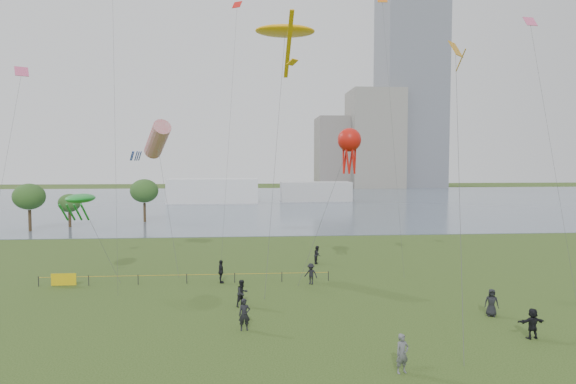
{
  "coord_description": "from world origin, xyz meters",
  "views": [
    {
      "loc": [
        -2.73,
        -25.07,
        10.22
      ],
      "look_at": [
        0.0,
        10.0,
        8.0
      ],
      "focal_mm": 30.0,
      "sensor_mm": 36.0,
      "label": 1
    }
  ],
  "objects": [
    {
      "name": "spectator_e",
      "position": [
        13.47,
        0.96,
        0.89
      ],
      "size": [
        1.68,
        0.64,
        1.78
      ],
      "primitive_type": "imported",
      "rotation": [
        0.0,
        0.0,
        3.21
      ],
      "color": "black",
      "rests_on": "ground_plane"
    },
    {
      "name": "lake",
      "position": [
        0.0,
        100.0,
        0.02
      ],
      "size": [
        400.0,
        120.0,
        0.08
      ],
      "primitive_type": "cube",
      "color": "slate",
      "rests_on": "ground_plane"
    },
    {
      "name": "pavilion_right",
      "position": [
        14.0,
        98.0,
        2.5
      ],
      "size": [
        18.0,
        7.0,
        5.0
      ],
      "primitive_type": "cube",
      "color": "silver",
      "rests_on": "ground_plane"
    },
    {
      "name": "ground_plane",
      "position": [
        0.0,
        0.0,
        0.0
      ],
      "size": [
        400.0,
        400.0,
        0.0
      ],
      "primitive_type": "plane",
      "color": "#263D13"
    },
    {
      "name": "kite_delta",
      "position": [
        12.16,
        9.1,
        17.29
      ],
      "size": [
        5.28,
        13.06,
        19.1
      ],
      "rotation": [
        0.0,
        0.0,
        -0.31
      ],
      "color": "#3F3F42"
    },
    {
      "name": "tower",
      "position": [
        62.0,
        168.0,
        60.0
      ],
      "size": [
        24.0,
        24.0,
        120.0
      ],
      "primitive_type": "cube",
      "color": "slate",
      "rests_on": "ground_plane"
    },
    {
      "name": "spectator_c",
      "position": [
        -5.26,
        15.21,
        0.98
      ],
      "size": [
        0.61,
        1.2,
        1.96
      ],
      "primitive_type": "imported",
      "rotation": [
        0.0,
        0.0,
        1.69
      ],
      "color": "black",
      "rests_on": "ground_plane"
    },
    {
      "name": "building_mid",
      "position": [
        46.0,
        162.0,
        19.0
      ],
      "size": [
        20.0,
        20.0,
        38.0
      ],
      "primitive_type": "cube",
      "color": "gray",
      "rests_on": "ground_plane"
    },
    {
      "name": "kite_stingray",
      "position": [
        0.56,
        20.63,
        22.4
      ],
      "size": [
        5.64,
        12.36,
        22.9
      ],
      "rotation": [
        0.0,
        0.0,
        -0.41
      ],
      "color": "#3F3F42"
    },
    {
      "name": "building_low",
      "position": [
        32.0,
        168.0,
        14.0
      ],
      "size": [
        16.0,
        18.0,
        28.0
      ],
      "primitive_type": "cube",
      "color": "slate",
      "rests_on": "ground_plane"
    },
    {
      "name": "small_kites",
      "position": [
        -2.15,
        17.0,
        22.94
      ],
      "size": [
        38.41,
        15.28,
        9.99
      ],
      "color": "#198C2D"
    },
    {
      "name": "kite_windsock",
      "position": [
        -11.71,
        22.34,
        12.35
      ],
      "size": [
        5.06,
        7.49,
        14.22
      ],
      "rotation": [
        0.0,
        0.0,
        -0.09
      ],
      "color": "#3F3F42"
    },
    {
      "name": "fence",
      "position": [
        -14.24,
        15.22,
        0.55
      ],
      "size": [
        24.07,
        0.07,
        1.05
      ],
      "color": "black",
      "rests_on": "ground_plane"
    },
    {
      "name": "spectator_a",
      "position": [
        -3.36,
        8.51,
        0.95
      ],
      "size": [
        1.17,
        1.14,
        1.9
      ],
      "primitive_type": "imported",
      "rotation": [
        0.0,
        0.0,
        0.68
      ],
      "color": "black",
      "rests_on": "ground_plane"
    },
    {
      "name": "kite_creature",
      "position": [
        -16.84,
        15.93,
        7.14
      ],
      "size": [
        4.21,
        4.42,
        7.56
      ],
      "rotation": [
        0.0,
        0.0,
        0.03
      ],
      "color": "#3F3F42"
    },
    {
      "name": "trees",
      "position": [
        -33.53,
        50.23,
        5.0
      ],
      "size": [
        31.65,
        17.77,
        7.29
      ],
      "color": "#382A19",
      "rests_on": "ground_plane"
    },
    {
      "name": "spectator_d",
      "position": [
        13.14,
        5.07,
        0.91
      ],
      "size": [
        1.03,
        0.85,
        1.81
      ],
      "primitive_type": "imported",
      "rotation": [
        0.0,
        0.0,
        -0.35
      ],
      "color": "black",
      "rests_on": "ground_plane"
    },
    {
      "name": "spectator_b",
      "position": [
        2.25,
        14.23,
        0.88
      ],
      "size": [
        1.31,
        1.13,
        1.76
      ],
      "primitive_type": "imported",
      "rotation": [
        0.0,
        0.0,
        -0.52
      ],
      "color": "black",
      "rests_on": "ground_plane"
    },
    {
      "name": "kite_octopus",
      "position": [
        5.7,
        15.66,
        11.99
      ],
      "size": [
        5.63,
        2.99,
        13.1
      ],
      "rotation": [
        0.0,
        0.0,
        -0.13
      ],
      "color": "#3F3F42"
    },
    {
      "name": "spectator_g",
      "position": [
        3.91,
        22.23,
        0.9
      ],
      "size": [
        0.94,
        1.06,
        1.8
      ],
      "primitive_type": "imported",
      "rotation": [
        0.0,
        0.0,
        1.22
      ],
      "color": "black",
      "rests_on": "ground_plane"
    },
    {
      "name": "pavilion_left",
      "position": [
        -12.0,
        95.0,
        3.0
      ],
      "size": [
        22.0,
        8.0,
        6.0
      ],
      "primitive_type": "cube",
      "color": "white",
      "rests_on": "ground_plane"
    },
    {
      "name": "spectator_f",
      "position": [
        -3.15,
        3.63,
        0.97
      ],
      "size": [
        0.76,
        0.55,
        1.94
      ],
      "primitive_type": "imported",
      "rotation": [
        0.0,
        0.0,
        0.13
      ],
      "color": "black",
      "rests_on": "ground_plane"
    },
    {
      "name": "kite_flyer",
      "position": [
        4.54,
        -2.89,
        0.96
      ],
      "size": [
        0.81,
        0.65,
        1.92
      ],
      "primitive_type": "imported",
      "rotation": [
        0.0,
        0.0,
        0.31
      ],
      "color": "#585B60",
      "rests_on": "ground_plane"
    }
  ]
}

